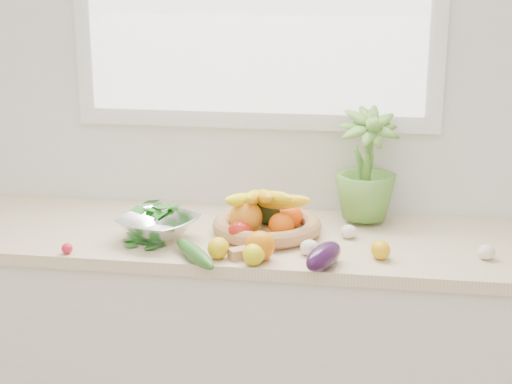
% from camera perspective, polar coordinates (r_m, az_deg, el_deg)
% --- Properties ---
extents(back_wall, '(4.50, 0.02, 2.70)m').
position_cam_1_polar(back_wall, '(2.81, 0.01, 7.76)').
color(back_wall, white).
rests_on(back_wall, ground).
extents(counter_cabinet, '(2.20, 0.58, 0.86)m').
position_cam_1_polar(counter_cabinet, '(2.81, -0.96, -12.05)').
color(counter_cabinet, silver).
rests_on(counter_cabinet, ground).
extents(countertop, '(2.24, 0.62, 0.04)m').
position_cam_1_polar(countertop, '(2.63, -1.01, -3.39)').
color(countertop, beige).
rests_on(countertop, counter_cabinet).
extents(orange_loose, '(0.10, 0.10, 0.09)m').
position_cam_1_polar(orange_loose, '(2.37, 0.31, -3.93)').
color(orange_loose, '#D76A06').
rests_on(orange_loose, countertop).
extents(lemon_a, '(0.07, 0.08, 0.07)m').
position_cam_1_polar(lemon_a, '(2.40, -2.77, -4.09)').
color(lemon_a, gold).
rests_on(lemon_a, countertop).
extents(lemon_b, '(0.08, 0.09, 0.07)m').
position_cam_1_polar(lemon_b, '(2.34, -0.16, -4.55)').
color(lemon_b, yellow).
rests_on(lemon_b, countertop).
extents(lemon_c, '(0.08, 0.09, 0.06)m').
position_cam_1_polar(lemon_c, '(2.42, 9.05, -4.17)').
color(lemon_c, '#D9A10B').
rests_on(lemon_c, countertop).
extents(apple, '(0.09, 0.09, 0.08)m').
position_cam_1_polar(apple, '(2.50, -1.20, -3.02)').
color(apple, '#AA190D').
rests_on(apple, countertop).
extents(ginger, '(0.11, 0.09, 0.03)m').
position_cam_1_polar(ginger, '(2.40, -0.82, -4.42)').
color(ginger, tan).
rests_on(ginger, countertop).
extents(garlic_a, '(0.06, 0.06, 0.05)m').
position_cam_1_polar(garlic_a, '(2.49, 16.40, -4.21)').
color(garlic_a, silver).
rests_on(garlic_a, countertop).
extents(garlic_b, '(0.07, 0.07, 0.04)m').
position_cam_1_polar(garlic_b, '(2.58, 6.74, -2.88)').
color(garlic_b, white).
rests_on(garlic_b, countertop).
extents(garlic_c, '(0.07, 0.07, 0.05)m').
position_cam_1_polar(garlic_c, '(2.42, 3.90, -4.06)').
color(garlic_c, beige).
rests_on(garlic_c, countertop).
extents(eggplant, '(0.14, 0.20, 0.07)m').
position_cam_1_polar(eggplant, '(2.32, 4.94, -4.68)').
color(eggplant, '#2B0D32').
rests_on(eggplant, countertop).
extents(cucumber, '(0.20, 0.24, 0.05)m').
position_cam_1_polar(cucumber, '(2.38, -4.49, -4.49)').
color(cucumber, '#1F5C1B').
rests_on(cucumber, countertop).
extents(radish, '(0.04, 0.04, 0.03)m').
position_cam_1_polar(radish, '(2.50, -13.58, -4.02)').
color(radish, red).
rests_on(radish, countertop).
extents(potted_herb, '(0.27, 0.27, 0.38)m').
position_cam_1_polar(potted_herb, '(2.70, 8.03, 2.02)').
color(potted_herb, '#5D9435').
rests_on(potted_herb, countertop).
extents(fruit_basket, '(0.45, 0.45, 0.19)m').
position_cam_1_polar(fruit_basket, '(2.59, 0.72, -1.99)').
color(fruit_basket, tan).
rests_on(fruit_basket, countertop).
extents(colander_with_spinach, '(0.32, 0.32, 0.13)m').
position_cam_1_polar(colander_with_spinach, '(2.56, -7.11, -2.11)').
color(colander_with_spinach, silver).
rests_on(colander_with_spinach, countertop).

